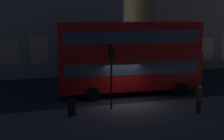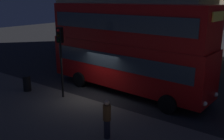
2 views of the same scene
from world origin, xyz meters
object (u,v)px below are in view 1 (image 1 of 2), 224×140
(double_decker_bus, at_px, (130,55))
(traffic_light_near_kerb, at_px, (111,63))
(pedestrian, at_px, (199,99))
(litter_bin, at_px, (72,107))

(double_decker_bus, distance_m, traffic_light_near_kerb, 3.96)
(traffic_light_near_kerb, xyz_separation_m, pedestrian, (4.87, -2.10, -2.05))
(traffic_light_near_kerb, distance_m, litter_bin, 3.60)
(double_decker_bus, bearing_deg, pedestrian, -60.72)
(double_decker_bus, relative_size, pedestrian, 6.43)
(double_decker_bus, distance_m, pedestrian, 6.28)
(pedestrian, bearing_deg, litter_bin, 112.22)
(pedestrian, distance_m, litter_bin, 7.62)
(double_decker_bus, height_order, pedestrian, double_decker_bus)
(double_decker_bus, distance_m, litter_bin, 6.63)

